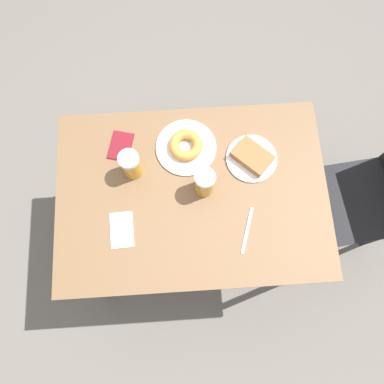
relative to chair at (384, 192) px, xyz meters
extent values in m
plane|color=#666059|center=(0.01, -0.90, -0.54)|extent=(8.00, 8.00, 0.00)
cube|color=brown|center=(0.01, -0.90, 0.22)|extent=(0.76, 1.09, 0.03)
cylinder|color=black|center=(-0.33, -1.41, -0.17)|extent=(0.04, 0.04, 0.74)
cylinder|color=black|center=(0.35, -1.41, -0.17)|extent=(0.04, 0.04, 0.74)
cylinder|color=black|center=(-0.33, -0.39, -0.17)|extent=(0.04, 0.04, 0.74)
cylinder|color=black|center=(0.35, -0.39, -0.17)|extent=(0.04, 0.04, 0.74)
cube|color=black|center=(0.01, -0.10, -0.08)|extent=(0.44, 0.44, 0.02)
cylinder|color=black|center=(-0.15, -0.29, -0.31)|extent=(0.03, 0.03, 0.44)
cylinder|color=black|center=(0.20, -0.25, -0.31)|extent=(0.03, 0.03, 0.44)
cylinder|color=black|center=(-0.18, 0.06, -0.31)|extent=(0.03, 0.03, 0.44)
cylinder|color=black|center=(0.17, 0.09, -0.31)|extent=(0.03, 0.03, 0.44)
cylinder|color=silver|center=(-0.12, -0.65, 0.24)|extent=(0.21, 0.21, 0.01)
cube|color=brown|center=(-0.12, -0.65, 0.26)|extent=(0.18, 0.18, 0.04)
cylinder|color=silver|center=(-0.18, -0.91, 0.24)|extent=(0.25, 0.25, 0.01)
torus|color=#D18938|center=(-0.18, -0.91, 0.26)|extent=(0.14, 0.14, 0.04)
cylinder|color=#C68C23|center=(-0.01, -0.85, 0.29)|extent=(0.08, 0.08, 0.12)
cylinder|color=white|center=(-0.01, -0.85, 0.37)|extent=(0.08, 0.08, 0.02)
cylinder|color=#C68C23|center=(-0.10, -1.13, 0.29)|extent=(0.08, 0.08, 0.12)
cylinder|color=white|center=(-0.10, -1.13, 0.37)|extent=(0.08, 0.08, 0.02)
cube|color=white|center=(0.14, -1.18, 0.23)|extent=(0.14, 0.10, 0.00)
cube|color=silver|center=(0.18, -0.69, 0.23)|extent=(0.18, 0.07, 0.00)
cube|color=maroon|center=(-0.21, -1.18, 0.23)|extent=(0.14, 0.12, 0.01)
camera|label=1|loc=(0.42, -0.92, 1.67)|focal=35.00mm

